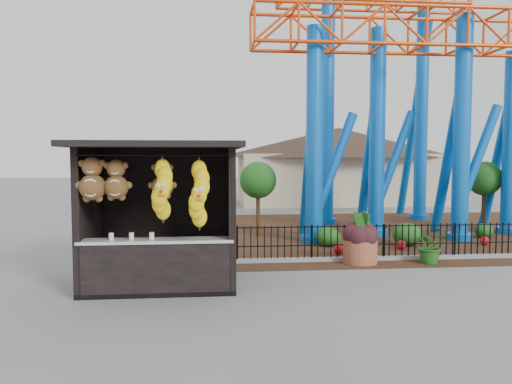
{
  "coord_description": "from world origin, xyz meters",
  "views": [
    {
      "loc": [
        -1.95,
        -10.01,
        2.81
      ],
      "look_at": [
        -0.85,
        1.5,
        2.0
      ],
      "focal_mm": 35.0,
      "sensor_mm": 36.0,
      "label": 1
    }
  ],
  "objects": [
    {
      "name": "planter_foliage",
      "position": [
        2.03,
        2.7,
        0.95
      ],
      "size": [
        0.7,
        0.7,
        0.64
      ],
      "primitive_type": "ellipsoid",
      "color": "black",
      "rests_on": "terracotta_planter"
    },
    {
      "name": "terracotta_planter",
      "position": [
        2.03,
        2.7,
        0.32
      ],
      "size": [
        1.07,
        1.07,
        0.63
      ],
      "primitive_type": "cylinder",
      "rotation": [
        0.0,
        0.0,
        0.22
      ],
      "color": "#955436",
      "rests_on": "ground"
    },
    {
      "name": "landscaping",
      "position": [
        4.71,
        5.69,
        0.32
      ],
      "size": [
        8.26,
        4.06,
        0.72
      ],
      "color": "#1B4E16",
      "rests_on": "mulch_bed"
    },
    {
      "name": "curb",
      "position": [
        4.0,
        3.0,
        0.06
      ],
      "size": [
        18.0,
        0.18,
        0.12
      ],
      "primitive_type": "cube",
      "color": "gray",
      "rests_on": "ground"
    },
    {
      "name": "roller_coaster",
      "position": [
        5.12,
        8.23,
        6.44
      ],
      "size": [
        11.0,
        6.37,
        10.82
      ],
      "color": "blue",
      "rests_on": "ground"
    },
    {
      "name": "ground",
      "position": [
        0.0,
        0.0,
        0.0
      ],
      "size": [
        120.0,
        120.0,
        0.0
      ],
      "primitive_type": "plane",
      "color": "slate",
      "rests_on": "ground"
    },
    {
      "name": "potted_plant",
      "position": [
        3.88,
        2.5,
        0.49
      ],
      "size": [
        0.95,
        0.84,
        0.97
      ],
      "primitive_type": "imported",
      "rotation": [
        0.0,
        0.0,
        0.1
      ],
      "color": "#28601C",
      "rests_on": "ground"
    },
    {
      "name": "picket_fence",
      "position": [
        4.9,
        3.0,
        0.5
      ],
      "size": [
        12.2,
        0.06,
        1.0
      ],
      "primitive_type": null,
      "color": "black",
      "rests_on": "ground"
    },
    {
      "name": "pavilion",
      "position": [
        6.0,
        20.0,
        3.07
      ],
      "size": [
        15.0,
        15.0,
        4.8
      ],
      "color": "#BFAD8C",
      "rests_on": "ground"
    },
    {
      "name": "mulch_bed",
      "position": [
        4.0,
        8.0,
        0.01
      ],
      "size": [
        18.0,
        12.0,
        0.02
      ],
      "primitive_type": "cube",
      "color": "#331E11",
      "rests_on": "ground"
    },
    {
      "name": "prize_booth",
      "position": [
        -3.03,
        0.89,
        1.55
      ],
      "size": [
        3.5,
        3.4,
        3.12
      ],
      "color": "black",
      "rests_on": "ground"
    }
  ]
}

